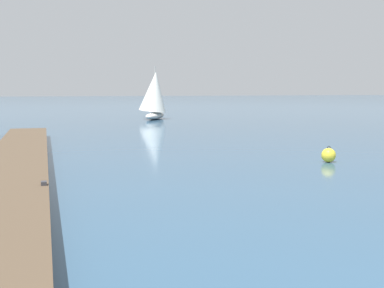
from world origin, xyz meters
The scene contains 3 objects.
floating_dock centered at (-5.39, 14.44, 0.36)m, with size 3.24×24.10×0.53m.
mooring_buoy centered at (4.64, 13.03, 0.25)m, with size 0.49×0.49×0.56m.
distant_sailboat centered at (5.80, 39.16, 2.02)m, with size 3.43×4.50×4.44m.
Camera 1 is at (-5.47, -1.20, 2.46)m, focal length 46.58 mm.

